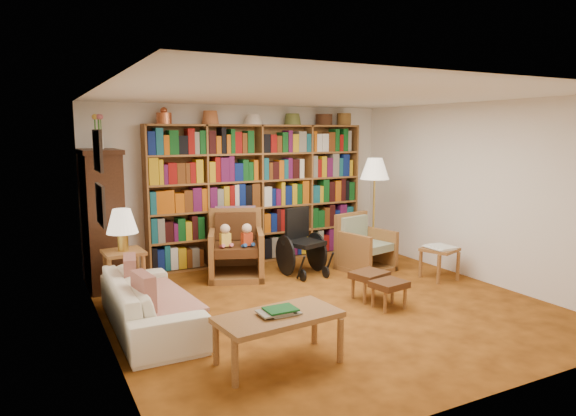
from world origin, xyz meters
TOP-DOWN VIEW (x-y plane):
  - floor at (0.00, 0.00)m, footprint 5.00×5.00m
  - ceiling at (0.00, 0.00)m, footprint 5.00×5.00m
  - wall_back at (0.00, 2.50)m, footprint 5.00×0.00m
  - wall_front at (0.00, -2.50)m, footprint 5.00×0.00m
  - wall_left at (-2.50, 0.00)m, footprint 0.00×5.00m
  - wall_right at (2.50, 0.00)m, footprint 0.00×5.00m
  - bookshelf at (0.20, 2.33)m, footprint 3.60×0.30m
  - curio_cabinet at (-2.25, 2.00)m, footprint 0.50×0.95m
  - framed_pictures at (-2.48, 0.30)m, footprint 0.03×0.52m
  - sofa at (-2.05, 0.18)m, footprint 1.94×0.76m
  - sofa_throw at (-2.00, 0.18)m, footprint 0.82×1.37m
  - cushion_left at (-2.18, 0.53)m, footprint 0.20×0.43m
  - cushion_right at (-2.18, -0.17)m, footprint 0.18×0.41m
  - side_table_lamp at (-2.15, 1.11)m, footprint 0.49×0.49m
  - table_lamp at (-2.15, 1.11)m, footprint 0.37×0.37m
  - armchair_leather at (-0.52, 1.68)m, footprint 1.05×1.05m
  - armchair_sage at (1.38, 1.13)m, footprint 0.84×0.85m
  - wheelchair at (0.43, 1.35)m, footprint 0.60×0.78m
  - floor_lamp at (1.65, 1.23)m, footprint 0.45×0.45m
  - side_table_papers at (2.03, 0.17)m, footprint 0.56×0.56m
  - footstool_a at (0.60, -0.11)m, footprint 0.50×0.45m
  - footstool_b at (0.62, -0.48)m, footprint 0.44×0.39m
  - coffee_table at (-1.20, -1.20)m, footprint 1.17×0.67m

SIDE VIEW (x-z plane):
  - floor at x=0.00m, z-range 0.00..0.00m
  - footstool_b at x=0.62m, z-range 0.11..0.44m
  - sofa at x=-2.05m, z-range 0.00..0.57m
  - footstool_a at x=0.60m, z-range 0.11..0.47m
  - sofa_throw at x=-2.00m, z-range 0.28..0.32m
  - armchair_sage at x=1.38m, z-range -0.10..0.75m
  - side_table_papers at x=2.03m, z-range 0.14..0.62m
  - armchair_leather at x=-0.52m, z-range -0.09..0.89m
  - coffee_table at x=-1.20m, z-range 0.15..0.67m
  - wheelchair at x=0.43m, z-range -0.04..0.93m
  - cushion_right at x=-2.18m, z-range 0.25..0.65m
  - cushion_left at x=-2.18m, z-range 0.24..0.66m
  - side_table_lamp at x=-2.15m, z-range 0.17..0.84m
  - curio_cabinet at x=-2.25m, z-range -0.25..2.15m
  - table_lamp at x=-2.15m, z-range 0.76..1.27m
  - bookshelf at x=0.20m, z-range -0.04..2.38m
  - wall_back at x=0.00m, z-range -1.25..3.75m
  - wall_front at x=0.00m, z-range -1.25..3.75m
  - wall_left at x=-2.50m, z-range -1.25..3.75m
  - wall_right at x=2.50m, z-range -1.25..3.75m
  - floor_lamp at x=1.65m, z-range 0.61..2.30m
  - framed_pictures at x=-2.48m, z-range 1.14..2.11m
  - ceiling at x=0.00m, z-range 2.50..2.50m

